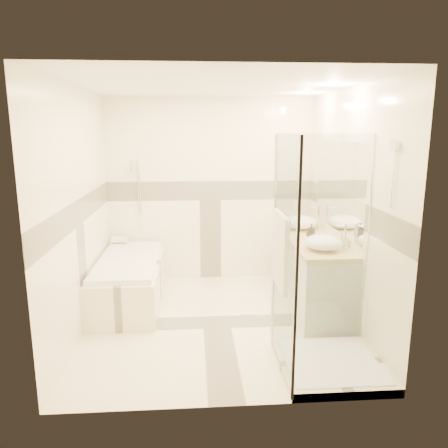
{
  "coord_description": "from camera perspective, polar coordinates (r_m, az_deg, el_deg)",
  "views": [
    {
      "loc": [
        -0.24,
        -4.46,
        2.07
      ],
      "look_at": [
        0.1,
        0.25,
        1.05
      ],
      "focal_mm": 35.0,
      "sensor_mm": 36.0,
      "label": 1
    }
  ],
  "objects": [
    {
      "name": "rolled_towel",
      "position": [
        6.09,
        -13.5,
        -2.03
      ],
      "size": [
        0.21,
        0.1,
        0.1
      ],
      "primitive_type": "cylinder",
      "rotation": [
        0.0,
        1.57,
        0.0
      ],
      "color": "white",
      "rests_on": "bathtub"
    },
    {
      "name": "amenity_bottle_b",
      "position": [
        5.11,
        11.24,
        -1.09
      ],
      "size": [
        0.13,
        0.13,
        0.13
      ],
      "primitive_type": "imported",
      "rotation": [
        0.0,
        0.0,
        -0.3
      ],
      "color": "black",
      "rests_on": "vanity"
    },
    {
      "name": "amenity_bottle_a",
      "position": [
        5.08,
        11.34,
        -0.94
      ],
      "size": [
        0.09,
        0.1,
        0.17
      ],
      "primitive_type": "imported",
      "rotation": [
        0.0,
        0.0,
        -0.23
      ],
      "color": "black",
      "rests_on": "vanity"
    },
    {
      "name": "faucet_far",
      "position": [
        4.69,
        15.44,
        -1.39
      ],
      "size": [
        0.11,
        0.03,
        0.27
      ],
      "color": "silver",
      "rests_on": "vanity"
    },
    {
      "name": "folded_towels",
      "position": [
        5.76,
        9.46,
        0.26
      ],
      "size": [
        0.23,
        0.31,
        0.09
      ],
      "primitive_type": "cube",
      "rotation": [
        0.0,
        0.0,
        0.24
      ],
      "color": "white",
      "rests_on": "vanity"
    },
    {
      "name": "faucet_near",
      "position": [
        5.61,
        12.11,
        1.09
      ],
      "size": [
        0.12,
        0.03,
        0.29
      ],
      "color": "silver",
      "rests_on": "vanity"
    },
    {
      "name": "vanity",
      "position": [
        5.21,
        11.34,
        -6.42
      ],
      "size": [
        0.58,
        1.62,
        0.85
      ],
      "color": "white",
      "rests_on": "ground"
    },
    {
      "name": "vessel_sink_near",
      "position": [
        5.57,
        9.94,
        0.25
      ],
      "size": [
        0.42,
        0.42,
        0.17
      ],
      "primitive_type": "ellipsoid",
      "color": "white",
      "rests_on": "vanity"
    },
    {
      "name": "vessel_sink_far",
      "position": [
        4.64,
        12.86,
        -2.35
      ],
      "size": [
        0.39,
        0.39,
        0.16
      ],
      "primitive_type": "ellipsoid",
      "color": "white",
      "rests_on": "vanity"
    },
    {
      "name": "shower_enclosure",
      "position": [
        3.97,
        12.14,
        -11.32
      ],
      "size": [
        0.96,
        0.93,
        2.04
      ],
      "color": "#FDF0CA",
      "rests_on": "ground"
    },
    {
      "name": "room",
      "position": [
        4.55,
        -0.35,
        1.92
      ],
      "size": [
        2.82,
        3.02,
        2.52
      ],
      "color": "#F8EBC5",
      "rests_on": "ground"
    },
    {
      "name": "bathtub",
      "position": [
        5.46,
        -12.26,
        -6.93
      ],
      "size": [
        0.75,
        1.7,
        0.56
      ],
      "color": "#FDF0CA",
      "rests_on": "ground"
    }
  ]
}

